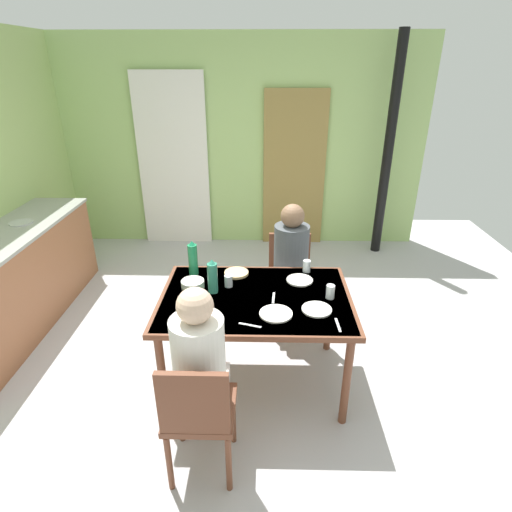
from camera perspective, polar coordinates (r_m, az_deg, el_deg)
ground_plane at (r=3.49m, az=-4.97°, el=-15.49°), size 7.23×7.23×0.00m
wall_back at (r=5.51m, az=-2.46°, el=15.11°), size 4.77×0.10×2.62m
door_wooden at (r=5.49m, az=5.30°, el=11.69°), size 0.80×0.05×2.00m
stove_pipe_column at (r=5.36m, az=17.83°, el=13.69°), size 0.12×0.12×2.62m
curtain_panel at (r=5.57m, az=-11.37°, el=12.56°), size 0.90×0.03×2.20m
kitchen_counter at (r=4.39m, az=-30.57°, el=-3.10°), size 0.61×2.26×0.91m
dining_table at (r=2.99m, az=-0.07°, el=-6.85°), size 1.37×0.95×0.76m
chair_near_diner at (r=2.49m, az=-7.98°, el=-20.64°), size 0.40×0.40×0.87m
chair_far_diner at (r=3.81m, az=4.63°, el=-2.67°), size 0.40×0.40×0.87m
person_near_diner at (r=2.40m, az=-7.89°, el=-13.56°), size 0.30×0.37×0.77m
person_far_diner at (r=3.56m, az=4.90°, el=0.35°), size 0.30×0.37×0.77m
water_bottle_green_near at (r=2.97m, az=-6.04°, el=-2.90°), size 0.07×0.07×0.26m
water_bottle_green_far at (r=3.23m, az=-8.73°, el=-0.35°), size 0.07×0.07×0.28m
serving_bowl_center at (r=3.09m, az=-8.75°, el=-3.84°), size 0.17×0.17×0.05m
dinner_plate_near_left at (r=2.83m, az=8.40°, el=-7.31°), size 0.20×0.20×0.01m
dinner_plate_near_right at (r=3.17m, az=6.06°, el=-3.34°), size 0.20×0.20×0.01m
dinner_plate_far_center at (r=2.74m, az=-9.25°, el=-8.53°), size 0.22×0.22×0.01m
dinner_plate_far_side at (r=2.76m, az=2.78°, el=-7.97°), size 0.22×0.22×0.01m
drinking_glass_by_near_diner at (r=3.30m, az=7.04°, el=-1.39°), size 0.06×0.06×0.10m
drinking_glass_by_far_diner at (r=3.07m, az=-3.83°, el=-3.47°), size 0.06×0.06×0.09m
drinking_glass_spare_center at (r=2.95m, az=10.25°, el=-4.90°), size 0.06×0.06×0.10m
bread_plate_sliced at (r=3.25m, az=-2.73°, el=-2.36°), size 0.19×0.19×0.02m
cutlery_knife_near at (r=2.93m, az=2.44°, el=-5.81°), size 0.03×0.15×0.00m
cutlery_fork_near at (r=2.65m, az=-0.84°, el=-9.56°), size 0.15×0.06×0.00m
cutlery_knife_far at (r=2.70m, az=11.28°, el=-9.36°), size 0.02×0.15×0.00m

